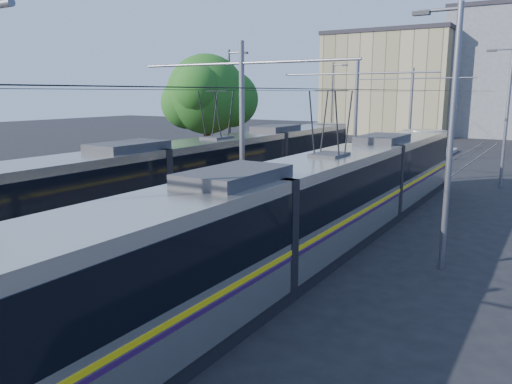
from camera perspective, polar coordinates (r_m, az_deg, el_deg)
The scene contains 12 objects.
ground at distance 14.09m, azimuth -20.10°, elevation -12.14°, with size 160.00×160.00×0.00m, color black.
platform at distance 27.41m, azimuth 8.81°, elevation 0.05°, with size 4.00×50.00×0.30m, color gray.
tactile_strip_left at distance 27.96m, azimuth 6.08°, elevation 0.67°, with size 0.70×50.00×0.01m, color gray.
tactile_strip_right at distance 26.87m, azimuth 11.66°, elevation 0.06°, with size 0.70×50.00×0.01m, color gray.
rails at distance 27.44m, azimuth 8.80°, elevation -0.23°, with size 8.71×70.00×0.03m.
tram_left at distance 23.98m, azimuth -4.45°, elevation 2.32°, with size 2.43×28.35×5.50m.
tram_right at distance 17.55m, azimuth 8.25°, elevation -0.59°, with size 2.43×29.08×5.50m.
catenary at distance 24.31m, azimuth 6.46°, elevation 9.08°, with size 9.20×70.00×7.00m.
street_lamps at distance 30.65m, azimuth 12.00°, elevation 8.72°, with size 15.18×38.22×8.00m.
shelter at distance 24.49m, azimuth 9.26°, elevation 2.03°, with size 0.68×1.09×2.39m.
tree at distance 31.05m, azimuth -4.97°, elevation 10.89°, with size 5.33×4.93×7.74m.
building_left at distance 70.82m, azimuth 15.29°, elevation 11.90°, with size 16.32×12.24×13.25m.
Camera 1 is at (10.38, -7.81, 5.45)m, focal length 35.00 mm.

